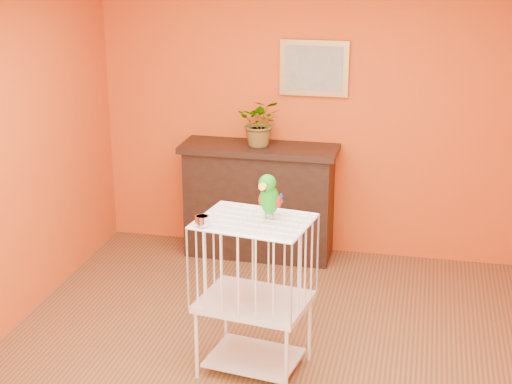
# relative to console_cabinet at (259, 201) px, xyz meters

# --- Properties ---
(ground) EXTENTS (4.50, 4.50, 0.00)m
(ground) POSITION_rel_console_cabinet_xyz_m (0.46, -2.00, -0.53)
(ground) COLOR brown
(ground) RESTS_ON ground
(room_shell) EXTENTS (4.50, 4.50, 4.50)m
(room_shell) POSITION_rel_console_cabinet_xyz_m (0.46, -2.00, 1.05)
(room_shell) COLOR #C34D12
(room_shell) RESTS_ON ground
(console_cabinet) EXTENTS (1.43, 0.51, 1.06)m
(console_cabinet) POSITION_rel_console_cabinet_xyz_m (0.00, 0.00, 0.00)
(console_cabinet) COLOR black
(console_cabinet) RESTS_ON ground
(potted_plant) EXTENTS (0.44, 0.47, 0.34)m
(potted_plant) POSITION_rel_console_cabinet_xyz_m (0.01, 0.03, 0.70)
(potted_plant) COLOR #26722D
(potted_plant) RESTS_ON console_cabinet
(framed_picture) EXTENTS (0.62, 0.04, 0.50)m
(framed_picture) POSITION_rel_console_cabinet_xyz_m (0.46, 0.22, 1.22)
(framed_picture) COLOR #A07639
(framed_picture) RESTS_ON room_shell
(birdcage) EXTENTS (0.79, 0.66, 1.11)m
(birdcage) POSITION_rel_console_cabinet_xyz_m (0.41, -2.02, 0.04)
(birdcage) COLOR silver
(birdcage) RESTS_ON ground
(feed_cup) EXTENTS (0.09, 0.09, 0.06)m
(feed_cup) POSITION_rel_console_cabinet_xyz_m (0.10, -2.18, 0.61)
(feed_cup) COLOR silver
(feed_cup) RESTS_ON birdcage
(parrot) EXTENTS (0.17, 0.29, 0.32)m
(parrot) POSITION_rel_console_cabinet_xyz_m (0.50, -1.98, 0.74)
(parrot) COLOR #59544C
(parrot) RESTS_ON birdcage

